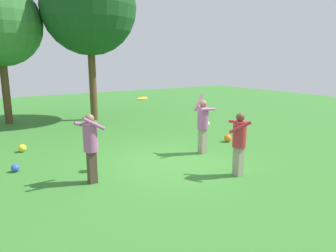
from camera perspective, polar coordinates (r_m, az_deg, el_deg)
ground_plane at (r=8.97m, az=0.97°, el=-6.68°), size 40.00×40.00×0.00m
person_thrower at (r=9.62m, az=6.47°, el=0.76°), size 0.59×0.53×1.87m
person_catcher at (r=7.46m, az=-14.12°, el=-2.98°), size 0.62×0.55×1.67m
person_bystander at (r=7.90m, az=13.06°, el=-2.39°), size 0.73×0.72×1.62m
frisbee at (r=8.05m, az=-4.77°, el=5.09°), size 0.36×0.36×0.06m
ball_white at (r=13.67m, az=7.17°, el=0.38°), size 0.27×0.27×0.27m
ball_blue at (r=9.12m, az=-26.43°, el=-6.97°), size 0.21×0.21×0.21m
ball_orange at (r=11.30m, az=11.00°, el=-2.24°), size 0.27×0.27×0.27m
ball_yellow at (r=10.95m, az=-25.36°, el=-3.72°), size 0.25×0.25×0.25m
tree_center at (r=15.63m, az=-14.42°, el=20.46°), size 4.37×4.37×7.46m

